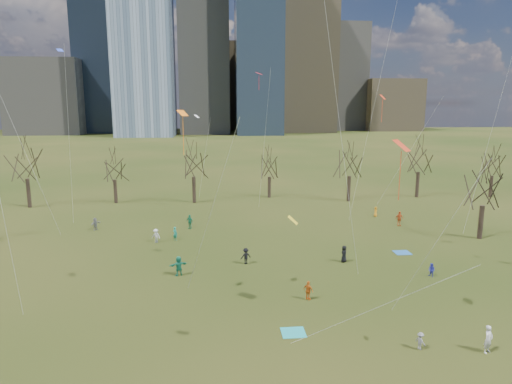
{
  "coord_description": "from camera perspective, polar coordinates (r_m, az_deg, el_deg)",
  "views": [
    {
      "loc": [
        -3.76,
        -29.2,
        15.08
      ],
      "look_at": [
        0.0,
        12.0,
        7.0
      ],
      "focal_mm": 32.0,
      "sensor_mm": 36.0,
      "label": 1
    }
  ],
  "objects": [
    {
      "name": "ground",
      "position": [
        33.08,
        1.97,
        -16.08
      ],
      "size": [
        500.0,
        500.0,
        0.0
      ],
      "primitive_type": "plane",
      "color": "black",
      "rests_on": "ground"
    },
    {
      "name": "downtown_skyline",
      "position": [
        241.04,
        -5.09,
        16.71
      ],
      "size": [
        212.5,
        78.0,
        118.0
      ],
      "color": "slate",
      "rests_on": "ground"
    },
    {
      "name": "bare_tree_row",
      "position": [
        67.13,
        -2.04,
        3.37
      ],
      "size": [
        113.04,
        29.8,
        9.5
      ],
      "color": "black",
      "rests_on": "ground"
    },
    {
      "name": "blanket_teal",
      "position": [
        31.98,
        4.68,
        -17.1
      ],
      "size": [
        1.6,
        1.5,
        0.03
      ],
      "primitive_type": "cube",
      "color": "teal",
      "rests_on": "ground"
    },
    {
      "name": "blanket_navy",
      "position": [
        49.49,
        17.8,
        -7.22
      ],
      "size": [
        1.6,
        1.5,
        0.03
      ],
      "primitive_type": "cube",
      "color": "#235CA6",
      "rests_on": "ground"
    },
    {
      "name": "person_1",
      "position": [
        32.57,
        27.05,
        -16.08
      ],
      "size": [
        0.77,
        0.68,
        1.77
      ],
      "primitive_type": "imported",
      "rotation": [
        0.0,
        0.0,
        0.48
      ],
      "color": "silver",
      "rests_on": "ground"
    },
    {
      "name": "person_3",
      "position": [
        31.5,
        19.86,
        -17.11
      ],
      "size": [
        0.68,
        0.83,
        1.12
      ],
      "primitive_type": "imported",
      "rotation": [
        0.0,
        0.0,
        2.0
      ],
      "color": "slate",
      "rests_on": "ground"
    },
    {
      "name": "person_4",
      "position": [
        36.46,
        6.56,
        -12.14
      ],
      "size": [
        0.9,
        0.91,
        1.54
      ],
      "primitive_type": "imported",
      "rotation": [
        0.0,
        0.0,
        2.35
      ],
      "color": "#CE5F16",
      "rests_on": "ground"
    },
    {
      "name": "person_5",
      "position": [
        41.54,
        -9.64,
        -9.09
      ],
      "size": [
        1.73,
        1.11,
        1.78
      ],
      "primitive_type": "imported",
      "rotation": [
        0.0,
        0.0,
        3.53
      ],
      "color": "#1B7C5C",
      "rests_on": "ground"
    },
    {
      "name": "person_6",
      "position": [
        45.05,
        10.96,
        -7.61
      ],
      "size": [
        0.86,
        0.96,
        1.65
      ],
      "primitive_type": "imported",
      "rotation": [
        0.0,
        0.0,
        4.17
      ],
      "color": "black",
      "rests_on": "ground"
    },
    {
      "name": "person_8",
      "position": [
        43.59,
        21.09,
        -9.1
      ],
      "size": [
        0.69,
        0.75,
        1.23
      ],
      "primitive_type": "imported",
      "rotation": [
        0.0,
        0.0,
        5.2
      ],
      "color": "#262AA8",
      "rests_on": "ground"
    },
    {
      "name": "person_9",
      "position": [
        51.47,
        -12.4,
        -5.35
      ],
      "size": [
        1.15,
        0.97,
        1.54
      ],
      "primitive_type": "imported",
      "rotation": [
        0.0,
        0.0,
        5.81
      ],
      "color": "silver",
      "rests_on": "ground"
    },
    {
      "name": "person_10",
      "position": [
        59.71,
        17.47,
        -3.19
      ],
      "size": [
        1.11,
        0.53,
        1.84
      ],
      "primitive_type": "imported",
      "rotation": [
        0.0,
        0.0,
        0.08
      ],
      "color": "#C54A1C",
      "rests_on": "ground"
    },
    {
      "name": "person_11",
      "position": [
        58.39,
        -19.45,
        -3.78
      ],
      "size": [
        1.13,
        1.45,
        1.54
      ],
      "primitive_type": "imported",
      "rotation": [
        0.0,
        0.0,
        1.02
      ],
      "color": "slate",
      "rests_on": "ground"
    },
    {
      "name": "person_12",
      "position": [
        63.7,
        14.72,
        -2.38
      ],
      "size": [
        0.66,
        0.78,
        1.36
      ],
      "primitive_type": "imported",
      "rotation": [
        0.0,
        0.0,
        1.16
      ],
      "color": "orange",
      "rests_on": "ground"
    },
    {
      "name": "person_13",
      "position": [
        51.85,
        -10.08,
        -5.14
      ],
      "size": [
        0.68,
        0.63,
        1.55
      ],
      "primitive_type": "imported",
      "rotation": [
        0.0,
        0.0,
        2.52
      ],
      "color": "#1C806A",
      "rests_on": "ground"
    },
    {
      "name": "person_15",
      "position": [
        43.8,
        -1.29,
        -8.0
      ],
      "size": [
        1.15,
        0.88,
        1.57
      ],
      "primitive_type": "imported",
      "rotation": [
        0.0,
        0.0,
        3.47
      ],
      "color": "black",
      "rests_on": "ground"
    },
    {
      "name": "person_16",
      "position": [
        56.35,
        -8.29,
        -3.68
      ],
      "size": [
        1.08,
        0.92,
        1.73
      ],
      "primitive_type": "imported",
      "rotation": [
        0.0,
        0.0,
        5.69
      ],
      "color": "#19724C",
      "rests_on": "ground"
    },
    {
      "name": "kites_airborne",
      "position": [
        42.46,
        4.51,
        9.86
      ],
      "size": [
        66.43,
        49.51,
        36.76
      ],
      "color": "orange",
      "rests_on": "ground"
    }
  ]
}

